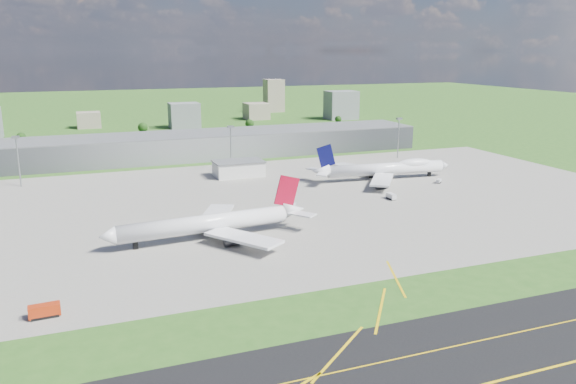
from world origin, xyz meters
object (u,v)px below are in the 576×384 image
object	(u,v)px
fire_truck	(45,311)
tug_yellow	(199,230)
van_white_far	(439,181)
airliner_red_twin	(212,223)
van_white_near	(391,197)
airliner_blue_quad	(386,169)

from	to	relation	value
fire_truck	tug_yellow	bearing A→B (deg)	43.10
tug_yellow	van_white_far	bearing A→B (deg)	5.89
tug_yellow	airliner_red_twin	bearing A→B (deg)	-80.71
fire_truck	van_white_near	xyz separation A→B (m)	(145.60, 71.46, -0.34)
airliner_red_twin	airliner_blue_quad	world-z (taller)	airliner_red_twin
airliner_red_twin	van_white_far	size ratio (longest dim) A/B	17.92
fire_truck	tug_yellow	size ratio (longest dim) A/B	2.11
fire_truck	van_white_near	size ratio (longest dim) A/B	1.43
fire_truck	van_white_near	distance (m)	162.19
tug_yellow	van_white_far	size ratio (longest dim) A/B	0.87
fire_truck	tug_yellow	xyz separation A→B (m)	(52.31, 55.56, -0.81)
tug_yellow	van_white_far	xyz separation A→B (m)	(133.63, 35.75, 0.18)
airliner_blue_quad	van_white_far	xyz separation A→B (m)	(21.27, -17.84, -4.61)
fire_truck	van_white_far	xyz separation A→B (m)	(185.94, 91.31, -0.63)
airliner_blue_quad	van_white_near	bearing A→B (deg)	-111.54
airliner_blue_quad	fire_truck	world-z (taller)	airliner_blue_quad
airliner_blue_quad	van_white_far	size ratio (longest dim) A/B	18.26
airliner_red_twin	van_white_near	bearing A→B (deg)	-169.04
tug_yellow	van_white_near	distance (m)	94.63
van_white_near	van_white_far	distance (m)	44.96
tug_yellow	van_white_far	distance (m)	138.33
airliner_blue_quad	tug_yellow	bearing A→B (deg)	-149.20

